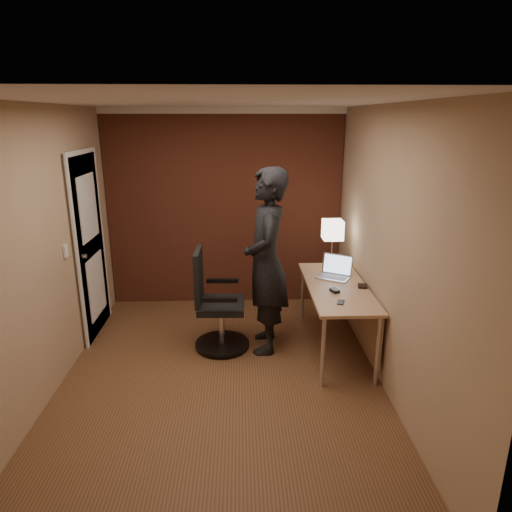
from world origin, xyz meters
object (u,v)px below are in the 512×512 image
(desk, at_px, (343,297))
(person, at_px, (266,262))
(phone, at_px, (341,302))
(office_chair, at_px, (215,307))
(wallet, at_px, (363,286))
(mouse, at_px, (335,291))
(desk_lamp, at_px, (333,230))
(laptop, at_px, (335,271))

(desk, height_order, person, person)
(desk, distance_m, person, 0.88)
(phone, xyz_separation_m, person, (-0.66, 0.55, 0.23))
(office_chair, height_order, person, person)
(wallet, bearing_deg, person, 171.22)
(desk, distance_m, office_chair, 1.34)
(mouse, bearing_deg, desk_lamp, 61.25)
(laptop, height_order, mouse, laptop)
(wallet, bearing_deg, mouse, -157.85)
(wallet, bearing_deg, desk, 161.19)
(wallet, relative_size, person, 0.06)
(laptop, bearing_deg, person, -166.99)
(desk, xyz_separation_m, laptop, (-0.04, 0.26, 0.19))
(desk, distance_m, phone, 0.49)
(desk_lamp, xyz_separation_m, person, (-0.79, -0.57, -0.18))
(phone, relative_size, person, 0.06)
(phone, height_order, office_chair, office_chair)
(wallet, bearing_deg, laptop, 123.87)
(desk, xyz_separation_m, office_chair, (-1.33, 0.09, -0.13))
(desk, bearing_deg, desk_lamp, 90.53)
(office_chair, bearing_deg, desk_lamp, 23.31)
(phone, height_order, person, person)
(desk_lamp, bearing_deg, desk, -89.47)
(laptop, bearing_deg, desk, -81.15)
(desk_lamp, bearing_deg, person, -143.99)
(mouse, height_order, wallet, mouse)
(desk_lamp, bearing_deg, laptop, -95.01)
(desk, relative_size, laptop, 3.61)
(mouse, distance_m, office_chair, 1.26)
(desk, height_order, phone, phone)
(desk, height_order, office_chair, office_chair)
(desk, bearing_deg, phone, -106.14)
(laptop, bearing_deg, desk_lamp, 84.99)
(laptop, xyz_separation_m, mouse, (-0.09, -0.45, -0.05))
(laptop, distance_m, wallet, 0.39)
(mouse, relative_size, phone, 0.87)
(desk_lamp, relative_size, phone, 4.65)
(desk, xyz_separation_m, wallet, (0.18, -0.06, 0.14))
(phone, relative_size, office_chair, 0.11)
(desk_lamp, relative_size, person, 0.28)
(desk_lamp, height_order, phone, desk_lamp)
(desk_lamp, height_order, wallet, desk_lamp)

